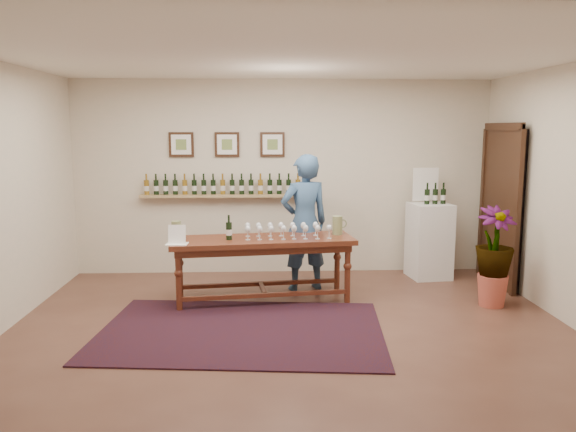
{
  "coord_description": "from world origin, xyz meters",
  "views": [
    {
      "loc": [
        -0.28,
        -5.63,
        2.11
      ],
      "look_at": [
        0.0,
        0.8,
        1.1
      ],
      "focal_mm": 35.0,
      "sensor_mm": 36.0,
      "label": 1
    }
  ],
  "objects_px": {
    "tasting_table": "(262,247)",
    "potted_plant": "(494,256)",
    "person": "(304,223)",
    "display_pedestal": "(429,241)"
  },
  "relations": [
    {
      "from": "tasting_table",
      "to": "person",
      "type": "bearing_deg",
      "value": 34.09
    },
    {
      "from": "display_pedestal",
      "to": "person",
      "type": "relative_size",
      "value": 0.59
    },
    {
      "from": "potted_plant",
      "to": "person",
      "type": "height_order",
      "value": "person"
    },
    {
      "from": "tasting_table",
      "to": "potted_plant",
      "type": "xyz_separation_m",
      "value": [
        2.75,
        -0.34,
        -0.06
      ]
    },
    {
      "from": "tasting_table",
      "to": "display_pedestal",
      "type": "relative_size",
      "value": 2.16
    },
    {
      "from": "person",
      "to": "display_pedestal",
      "type": "bearing_deg",
      "value": 178.8
    },
    {
      "from": "potted_plant",
      "to": "person",
      "type": "distance_m",
      "value": 2.36
    },
    {
      "from": "display_pedestal",
      "to": "person",
      "type": "distance_m",
      "value": 1.92
    },
    {
      "from": "potted_plant",
      "to": "person",
      "type": "relative_size",
      "value": 0.58
    },
    {
      "from": "display_pedestal",
      "to": "potted_plant",
      "type": "bearing_deg",
      "value": -74.04
    }
  ]
}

